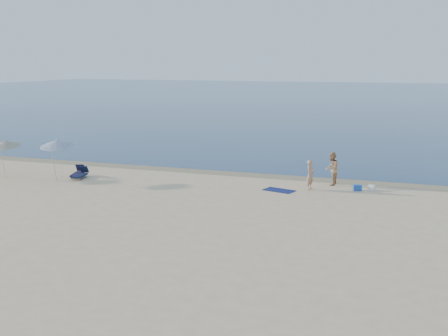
# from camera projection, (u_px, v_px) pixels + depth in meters

# --- Properties ---
(ground) EXTENTS (160.00, 160.00, 0.00)m
(ground) POSITION_uv_depth(u_px,v_px,m) (61.00, 300.00, 16.34)
(ground) COLOR beige
(ground) RESTS_ON ground
(sea) EXTENTS (240.00, 160.00, 0.01)m
(sea) POSITION_uv_depth(u_px,v_px,m) (370.00, 97.00, 109.01)
(sea) COLOR #0C2449
(sea) RESTS_ON ground
(wet_sand_strip) EXTENTS (240.00, 1.60, 0.00)m
(wet_sand_strip) POSITION_uv_depth(u_px,v_px,m) (252.00, 175.00, 34.32)
(wet_sand_strip) COLOR #847254
(wet_sand_strip) RESTS_ON ground
(person_left) EXTENTS (0.49, 0.65, 1.61)m
(person_left) POSITION_uv_depth(u_px,v_px,m) (310.00, 175.00, 30.26)
(person_left) COLOR tan
(person_left) RESTS_ON ground
(person_right) EXTENTS (0.72, 0.92, 1.86)m
(person_right) POSITION_uv_depth(u_px,v_px,m) (332.00, 169.00, 31.36)
(person_right) COLOR tan
(person_right) RESTS_ON ground
(beach_towel) EXTENTS (1.81, 1.31, 0.03)m
(beach_towel) POSITION_uv_depth(u_px,v_px,m) (279.00, 190.00, 30.15)
(beach_towel) COLOR #0E1649
(beach_towel) RESTS_ON ground
(white_bag) EXTENTS (0.40, 0.37, 0.28)m
(white_bag) POSITION_uv_depth(u_px,v_px,m) (371.00, 188.00, 30.20)
(white_bag) COLOR white
(white_bag) RESTS_ON ground
(blue_cooler) EXTENTS (0.54, 0.46, 0.32)m
(blue_cooler) POSITION_uv_depth(u_px,v_px,m) (357.00, 188.00, 30.13)
(blue_cooler) COLOR #2051AF
(blue_cooler) RESTS_ON ground
(umbrella_near) EXTENTS (2.12, 2.15, 2.56)m
(umbrella_near) POSITION_uv_depth(u_px,v_px,m) (57.00, 143.00, 32.43)
(umbrella_near) COLOR silver
(umbrella_near) RESTS_ON ground
(umbrella_far) EXTENTS (1.80, 1.83, 2.35)m
(umbrella_far) POSITION_uv_depth(u_px,v_px,m) (5.00, 143.00, 33.54)
(umbrella_far) COLOR silver
(umbrella_far) RESTS_ON ground
(lounger_left) EXTENTS (0.95, 1.65, 0.69)m
(lounger_left) POSITION_uv_depth(u_px,v_px,m) (78.00, 173.00, 33.62)
(lounger_left) COLOR #15163A
(lounger_left) RESTS_ON ground
(lounger_right) EXTENTS (0.76, 1.59, 0.67)m
(lounger_right) POSITION_uv_depth(u_px,v_px,m) (80.00, 174.00, 33.21)
(lounger_right) COLOR #131B35
(lounger_right) RESTS_ON ground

